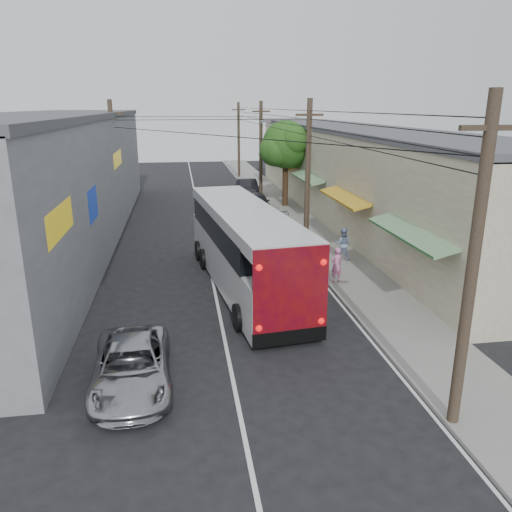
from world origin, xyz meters
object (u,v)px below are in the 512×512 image
(jeepney, at_px, (132,366))
(parked_suv, at_px, (280,239))
(pedestrian_near, at_px, (336,265))
(parked_car_mid, at_px, (257,202))
(parked_car_far, at_px, (248,188))
(coach_bus, at_px, (244,247))
(pedestrian_far, at_px, (343,244))

(jeepney, bearing_deg, parked_suv, 58.63)
(parked_suv, height_order, pedestrian_near, parked_suv)
(parked_car_mid, height_order, parked_car_far, parked_car_far)
(coach_bus, bearing_deg, pedestrian_far, 20.90)
(parked_suv, relative_size, parked_car_mid, 1.53)
(parked_suv, distance_m, pedestrian_near, 4.96)
(parked_car_mid, height_order, pedestrian_far, pedestrian_far)
(parked_car_far, distance_m, pedestrian_far, 20.07)
(coach_bus, distance_m, pedestrian_far, 6.18)
(jeepney, height_order, pedestrian_near, pedestrian_near)
(coach_bus, relative_size, jeepney, 2.70)
(pedestrian_near, bearing_deg, coach_bus, -23.58)
(parked_suv, bearing_deg, parked_car_mid, 86.81)
(coach_bus, xyz_separation_m, parked_car_mid, (3.08, 15.95, -1.12))
(parked_suv, xyz_separation_m, parked_car_mid, (0.60, 11.58, -0.21))
(jeepney, relative_size, parked_suv, 0.73)
(pedestrian_far, bearing_deg, coach_bus, 48.29)
(parked_suv, bearing_deg, pedestrian_far, -27.86)
(jeepney, bearing_deg, pedestrian_near, 39.14)
(pedestrian_near, distance_m, pedestrian_far, 3.43)
(coach_bus, relative_size, parked_car_far, 2.86)
(pedestrian_far, bearing_deg, parked_car_far, -63.27)
(parked_car_mid, xyz_separation_m, pedestrian_far, (2.33, -13.11, 0.24))
(jeepney, xyz_separation_m, parked_car_far, (7.44, 30.43, 0.08))
(coach_bus, bearing_deg, jeepney, -125.29)
(parked_suv, relative_size, pedestrian_near, 4.00)
(parked_car_mid, height_order, pedestrian_near, pedestrian_near)
(coach_bus, xyz_separation_m, parked_car_far, (3.29, 22.80, -1.11))
(jeepney, xyz_separation_m, parked_car_mid, (7.23, 23.58, 0.06))
(parked_car_mid, bearing_deg, coach_bus, -102.87)
(coach_bus, relative_size, parked_car_mid, 3.02)
(coach_bus, relative_size, parked_suv, 1.98)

